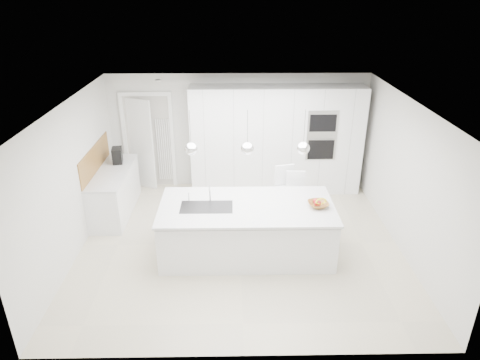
{
  "coord_description": "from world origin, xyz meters",
  "views": [
    {
      "loc": [
        -0.12,
        -6.38,
        4.17
      ],
      "look_at": [
        0.0,
        0.3,
        1.1
      ],
      "focal_mm": 32.0,
      "sensor_mm": 36.0,
      "label": 1
    }
  ],
  "objects_px": {
    "fruit_bowl": "(318,204)",
    "bar_stool_right": "(295,202)",
    "bar_stool_left": "(284,198)",
    "espresso_machine": "(117,155)",
    "island_base": "(247,232)"
  },
  "relations": [
    {
      "from": "fruit_bowl",
      "to": "bar_stool_right",
      "type": "xyz_separation_m",
      "value": [
        -0.23,
        0.86,
        -0.4
      ]
    },
    {
      "from": "fruit_bowl",
      "to": "bar_stool_right",
      "type": "height_order",
      "value": "bar_stool_right"
    },
    {
      "from": "bar_stool_left",
      "to": "island_base",
      "type": "bearing_deg",
      "value": -142.11
    },
    {
      "from": "island_base",
      "to": "bar_stool_right",
      "type": "bearing_deg",
      "value": 42.53
    },
    {
      "from": "bar_stool_left",
      "to": "bar_stool_right",
      "type": "bearing_deg",
      "value": -39.64
    },
    {
      "from": "fruit_bowl",
      "to": "espresso_machine",
      "type": "height_order",
      "value": "espresso_machine"
    },
    {
      "from": "island_base",
      "to": "bar_stool_right",
      "type": "xyz_separation_m",
      "value": [
        0.92,
        0.84,
        0.11
      ]
    },
    {
      "from": "fruit_bowl",
      "to": "bar_stool_right",
      "type": "relative_size",
      "value": 0.3
    },
    {
      "from": "espresso_machine",
      "to": "bar_stool_right",
      "type": "relative_size",
      "value": 0.28
    },
    {
      "from": "espresso_machine",
      "to": "bar_stool_left",
      "type": "relative_size",
      "value": 0.27
    },
    {
      "from": "bar_stool_right",
      "to": "fruit_bowl",
      "type": "bearing_deg",
      "value": -72.79
    },
    {
      "from": "bar_stool_left",
      "to": "bar_stool_right",
      "type": "relative_size",
      "value": 1.07
    },
    {
      "from": "fruit_bowl",
      "to": "bar_stool_left",
      "type": "xyz_separation_m",
      "value": [
        -0.43,
        0.95,
        -0.36
      ]
    },
    {
      "from": "espresso_machine",
      "to": "fruit_bowl",
      "type": "bearing_deg",
      "value": -37.31
    },
    {
      "from": "island_base",
      "to": "fruit_bowl",
      "type": "height_order",
      "value": "fruit_bowl"
    }
  ]
}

